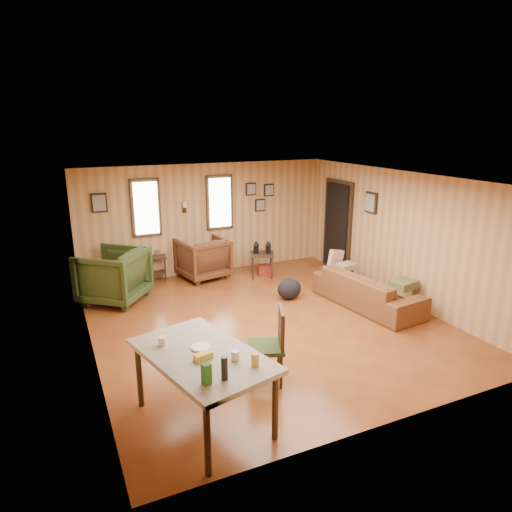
{
  "coord_description": "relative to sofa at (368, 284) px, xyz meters",
  "views": [
    {
      "loc": [
        -3.09,
        -6.34,
        3.22
      ],
      "look_at": [
        0.0,
        0.4,
        1.05
      ],
      "focal_mm": 32.0,
      "sensor_mm": 36.0,
      "label": 1
    }
  ],
  "objects": [
    {
      "name": "recliner_brown",
      "position": [
        -2.21,
        2.77,
        0.07
      ],
      "size": [
        1.09,
        1.04,
        0.97
      ],
      "primitive_type": "imported",
      "rotation": [
        0.0,
        0.0,
        3.34
      ],
      "color": "#542D19",
      "rests_on": "ground"
    },
    {
      "name": "end_table",
      "position": [
        -3.19,
        3.11,
        -0.05
      ],
      "size": [
        0.56,
        0.52,
        0.65
      ],
      "rotation": [
        0.0,
        0.0,
        -0.12
      ],
      "color": "#362718",
      "rests_on": "ground"
    },
    {
      "name": "dining_table",
      "position": [
        -3.76,
        -1.98,
        0.35
      ],
      "size": [
        1.38,
        1.85,
        1.09
      ],
      "rotation": [
        0.0,
        0.0,
        0.25
      ],
      "color": "gray",
      "rests_on": "ground"
    },
    {
      "name": "sofa",
      "position": [
        0.0,
        0.0,
        0.0
      ],
      "size": [
        0.86,
        2.19,
        0.83
      ],
      "primitive_type": "imported",
      "rotation": [
        0.0,
        0.0,
        1.69
      ],
      "color": "brown",
      "rests_on": "ground"
    },
    {
      "name": "recliner_green",
      "position": [
        -4.14,
        2.18,
        0.13
      ],
      "size": [
        1.44,
        1.45,
        1.1
      ],
      "primitive_type": "imported",
      "rotation": [
        0.0,
        0.0,
        -2.25
      ],
      "color": "#2D3C1B",
      "rests_on": "ground"
    },
    {
      "name": "sofa_pillows",
      "position": [
        0.29,
        0.33,
        0.09
      ],
      "size": [
        0.78,
        1.9,
        0.39
      ],
      "rotation": [
        0.0,
        0.0,
        0.19
      ],
      "color": "brown",
      "rests_on": "sofa"
    },
    {
      "name": "backpack",
      "position": [
        -1.12,
        0.89,
        -0.21
      ],
      "size": [
        0.54,
        0.46,
        0.41
      ],
      "rotation": [
        0.0,
        0.0,
        0.26
      ],
      "color": "black",
      "rests_on": "ground"
    },
    {
      "name": "cooler",
      "position": [
        -0.91,
        2.36,
        -0.3
      ],
      "size": [
        0.37,
        0.31,
        0.23
      ],
      "rotation": [
        0.0,
        0.0,
        -0.27
      ],
      "color": "maroon",
      "rests_on": "ground"
    },
    {
      "name": "dining_chair",
      "position": [
        -2.7,
        -1.52,
        0.14
      ],
      "size": [
        0.59,
        0.59,
        1.0
      ],
      "rotation": [
        0.0,
        0.0,
        -0.39
      ],
      "color": "#2D3C1B",
      "rests_on": "ground"
    },
    {
      "name": "side_table",
      "position": [
        -1.01,
        2.33,
        0.13
      ],
      "size": [
        0.65,
        0.65,
        0.8
      ],
      "rotation": [
        0.0,
        0.0,
        -0.39
      ],
      "color": "#362718",
      "rests_on": "ground"
    },
    {
      "name": "room",
      "position": [
        -1.81,
        0.42,
        0.79
      ],
      "size": [
        5.54,
        6.04,
        2.44
      ],
      "color": "brown",
      "rests_on": "ground"
    }
  ]
}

